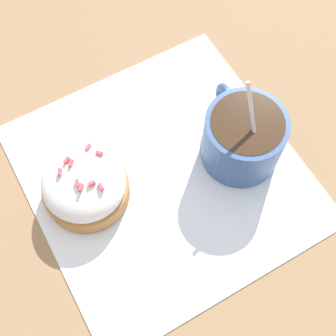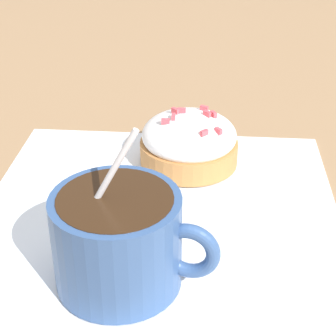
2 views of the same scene
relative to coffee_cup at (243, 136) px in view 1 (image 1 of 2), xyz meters
The scene contains 4 objects.
ground_plane 0.09m from the coffee_cup, behind, with size 3.00×3.00×0.00m, color #93704C.
paper_napkin 0.09m from the coffee_cup, behind, with size 0.29×0.29×0.00m.
coffee_cup is the anchor object (origin of this frame).
frosted_pastry 0.16m from the coffee_cup, behind, with size 0.09×0.09×0.05m.
Camera 1 is at (-0.08, -0.18, 0.44)m, focal length 50.00 mm.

